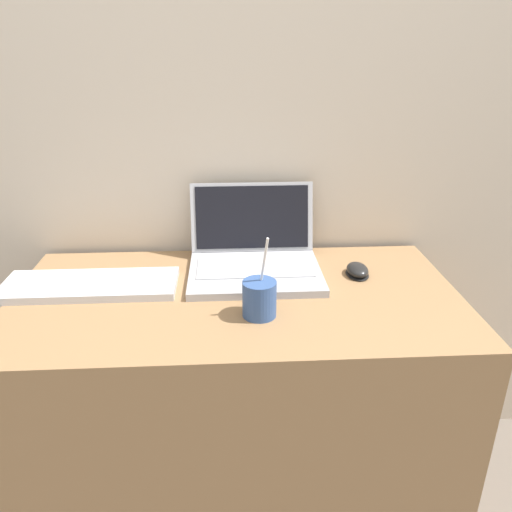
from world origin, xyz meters
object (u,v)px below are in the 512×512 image
(drink_cup, at_px, (259,298))
(external_keyboard, at_px, (90,285))
(laptop, at_px, (254,255))
(computer_mouse, at_px, (357,270))

(drink_cup, height_order, external_keyboard, drink_cup)
(external_keyboard, bearing_deg, drink_cup, -20.74)
(laptop, distance_m, external_keyboard, 0.44)
(laptop, height_order, external_keyboard, laptop)
(drink_cup, relative_size, computer_mouse, 2.19)
(computer_mouse, relative_size, external_keyboard, 0.20)
(computer_mouse, xyz_separation_m, external_keyboard, (-0.71, -0.04, -0.00))
(drink_cup, xyz_separation_m, computer_mouse, (0.28, 0.20, -0.03))
(computer_mouse, distance_m, external_keyboard, 0.71)
(laptop, xyz_separation_m, drink_cup, (-0.00, -0.26, 0.00))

